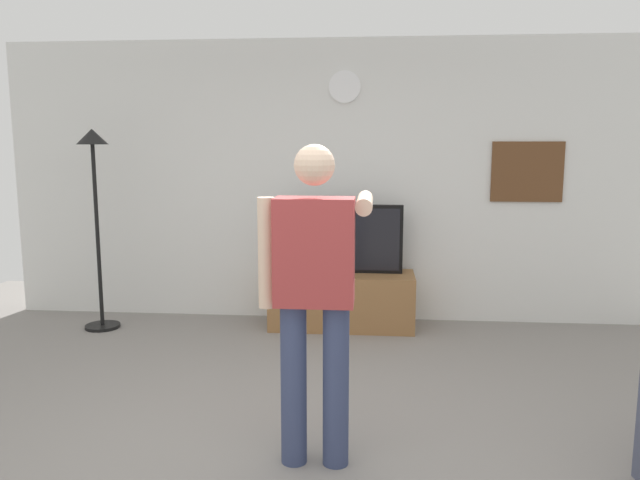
{
  "coord_description": "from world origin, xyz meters",
  "views": [
    {
      "loc": [
        0.41,
        -3.04,
        1.72
      ],
      "look_at": [
        0.04,
        1.2,
        1.05
      ],
      "focal_mm": 34.56,
      "sensor_mm": 36.0,
      "label": 1
    }
  ],
  "objects_px": {
    "tv_stand": "(342,300)",
    "person_standing_nearer_lamp": "(315,287)",
    "framed_picture": "(527,172)",
    "television": "(343,239)",
    "floor_lamp": "(95,187)",
    "wall_clock": "(345,87)"
  },
  "relations": [
    {
      "from": "television",
      "to": "framed_picture",
      "type": "bearing_deg",
      "value": 8.25
    },
    {
      "from": "wall_clock",
      "to": "person_standing_nearer_lamp",
      "type": "height_order",
      "value": "wall_clock"
    },
    {
      "from": "wall_clock",
      "to": "television",
      "type": "bearing_deg",
      "value": -90.0
    },
    {
      "from": "tv_stand",
      "to": "television",
      "type": "height_order",
      "value": "television"
    },
    {
      "from": "tv_stand",
      "to": "floor_lamp",
      "type": "distance_m",
      "value": 2.5
    },
    {
      "from": "tv_stand",
      "to": "person_standing_nearer_lamp",
      "type": "height_order",
      "value": "person_standing_nearer_lamp"
    },
    {
      "from": "tv_stand",
      "to": "television",
      "type": "relative_size",
      "value": 1.2
    },
    {
      "from": "floor_lamp",
      "to": "person_standing_nearer_lamp",
      "type": "height_order",
      "value": "floor_lamp"
    },
    {
      "from": "framed_picture",
      "to": "floor_lamp",
      "type": "height_order",
      "value": "floor_lamp"
    },
    {
      "from": "television",
      "to": "floor_lamp",
      "type": "height_order",
      "value": "floor_lamp"
    },
    {
      "from": "tv_stand",
      "to": "television",
      "type": "bearing_deg",
      "value": 90.0
    },
    {
      "from": "framed_picture",
      "to": "tv_stand",
      "type": "bearing_deg",
      "value": -170.24
    },
    {
      "from": "television",
      "to": "wall_clock",
      "type": "distance_m",
      "value": 1.43
    },
    {
      "from": "person_standing_nearer_lamp",
      "to": "television",
      "type": "bearing_deg",
      "value": 89.69
    },
    {
      "from": "floor_lamp",
      "to": "framed_picture",
      "type": "bearing_deg",
      "value": 7.63
    },
    {
      "from": "person_standing_nearer_lamp",
      "to": "floor_lamp",
      "type": "bearing_deg",
      "value": 134.39
    },
    {
      "from": "tv_stand",
      "to": "person_standing_nearer_lamp",
      "type": "distance_m",
      "value": 2.62
    },
    {
      "from": "television",
      "to": "wall_clock",
      "type": "height_order",
      "value": "wall_clock"
    },
    {
      "from": "wall_clock",
      "to": "floor_lamp",
      "type": "distance_m",
      "value": 2.49
    },
    {
      "from": "framed_picture",
      "to": "person_standing_nearer_lamp",
      "type": "relative_size",
      "value": 0.38
    },
    {
      "from": "television",
      "to": "person_standing_nearer_lamp",
      "type": "distance_m",
      "value": 2.57
    },
    {
      "from": "tv_stand",
      "to": "framed_picture",
      "type": "distance_m",
      "value": 2.11
    }
  ]
}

